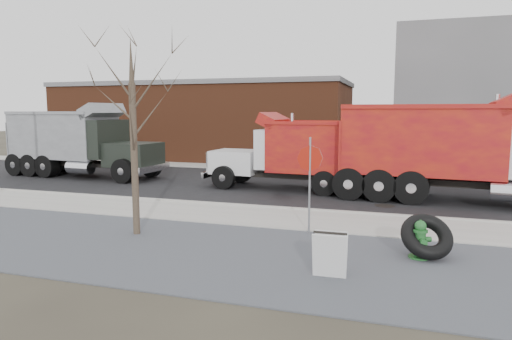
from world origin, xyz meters
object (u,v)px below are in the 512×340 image
(fire_hydrant, at_px, (420,241))
(dump_truck_red_a, at_px, (460,148))
(stop_sign, at_px, (310,168))
(sandwich_board, at_px, (330,254))
(dump_truck_red_b, at_px, (304,152))
(truck_tire, at_px, (427,236))
(dump_truck_grey, at_px, (79,140))

(fire_hydrant, distance_m, dump_truck_red_a, 7.54)
(fire_hydrant, height_order, stop_sign, stop_sign)
(dump_truck_red_a, bearing_deg, fire_hydrant, -97.20)
(sandwich_board, height_order, dump_truck_red_b, dump_truck_red_b)
(fire_hydrant, distance_m, truck_tire, 0.20)
(stop_sign, bearing_deg, dump_truck_red_a, 48.78)
(sandwich_board, relative_size, dump_truck_grey, 0.11)
(dump_truck_red_a, bearing_deg, truck_tire, -96.26)
(truck_tire, bearing_deg, sandwich_board, -134.90)
(dump_truck_red_a, bearing_deg, stop_sign, -121.52)
(dump_truck_red_a, height_order, dump_truck_red_b, dump_truck_red_a)
(fire_hydrant, bearing_deg, stop_sign, 134.64)
(truck_tire, relative_size, dump_truck_red_a, 0.15)
(dump_truck_grey, bearing_deg, fire_hydrant, -23.85)
(truck_tire, bearing_deg, dump_truck_red_a, 78.90)
(fire_hydrant, distance_m, stop_sign, 3.38)
(truck_tire, bearing_deg, dump_truck_grey, 152.02)
(truck_tire, xyz_separation_m, dump_truck_red_a, (1.40, 7.12, 1.46))
(fire_hydrant, relative_size, dump_truck_red_a, 0.09)
(truck_tire, height_order, dump_truck_grey, dump_truck_grey)
(dump_truck_red_a, distance_m, dump_truck_grey, 17.46)
(sandwich_board, bearing_deg, dump_truck_red_a, 68.91)
(sandwich_board, relative_size, dump_truck_red_b, 0.12)
(dump_truck_red_b, bearing_deg, truck_tire, 122.74)
(truck_tire, height_order, dump_truck_red_a, dump_truck_red_a)
(truck_tire, bearing_deg, fire_hydrant, -145.89)
(fire_hydrant, xyz_separation_m, stop_sign, (-2.77, 1.37, 1.38))
(sandwich_board, bearing_deg, dump_truck_red_b, 103.47)
(sandwich_board, xyz_separation_m, dump_truck_red_a, (3.28, 9.01, 1.49))
(truck_tire, relative_size, sandwich_board, 1.56)
(dump_truck_grey, bearing_deg, truck_tire, -23.36)
(stop_sign, relative_size, sandwich_board, 2.85)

